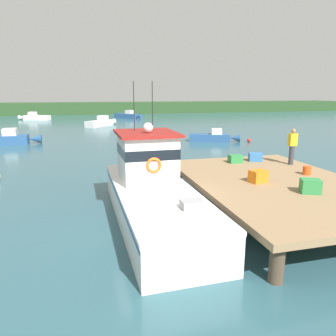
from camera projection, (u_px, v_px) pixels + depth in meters
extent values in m
plane|color=#2D5660|center=(150.00, 224.00, 10.83)|extent=(200.00, 200.00, 0.00)
cylinder|color=#4C3D2D|center=(277.00, 263.00, 7.40)|extent=(0.36, 0.36, 1.00)
cylinder|color=#4C3D2D|center=(178.00, 176.00, 15.12)|extent=(0.36, 0.36, 1.00)
cylinder|color=#4C3D2D|center=(274.00, 170.00, 16.39)|extent=(0.36, 0.36, 1.00)
cube|color=#937551|center=(276.00, 183.00, 11.76)|extent=(6.00, 9.00, 0.20)
cube|color=white|center=(155.00, 206.00, 10.92)|extent=(2.65, 8.05, 1.10)
cone|color=white|center=(132.00, 173.00, 15.51)|extent=(1.13, 1.82, 1.10)
cube|color=#234C9E|center=(155.00, 194.00, 10.82)|extent=(2.67, 7.89, 0.12)
cube|color=white|center=(154.00, 190.00, 10.78)|extent=(2.69, 8.05, 0.12)
cube|color=silver|center=(147.00, 159.00, 11.71)|extent=(1.94, 2.24, 1.80)
cube|color=black|center=(147.00, 150.00, 11.64)|extent=(1.96, 2.26, 0.36)
cube|color=maroon|center=(146.00, 133.00, 11.49)|extent=(2.19, 2.54, 0.10)
sphere|color=white|center=(148.00, 128.00, 11.16)|extent=(0.36, 0.36, 0.36)
cylinder|color=black|center=(134.00, 106.00, 11.65)|extent=(0.03, 0.03, 1.80)
cylinder|color=black|center=(152.00, 106.00, 11.83)|extent=(0.03, 0.03, 1.80)
cube|color=#939399|center=(192.00, 206.00, 8.84)|extent=(0.61, 0.45, 0.36)
torus|color=orange|center=(164.00, 222.00, 8.05)|extent=(0.57, 0.57, 0.12)
torus|color=#EA5119|center=(154.00, 165.00, 10.64)|extent=(0.54, 0.11, 0.54)
cube|color=#2D8442|center=(310.00, 186.00, 10.24)|extent=(0.72, 0.63, 0.46)
cube|color=#3370B2|center=(255.00, 157.00, 15.09)|extent=(0.71, 0.61, 0.38)
cube|color=#2D8442|center=(235.00, 159.00, 14.74)|extent=(0.61, 0.46, 0.37)
cube|color=orange|center=(258.00, 176.00, 11.48)|extent=(0.68, 0.56, 0.45)
cylinder|color=#E04C19|center=(307.00, 170.00, 12.57)|extent=(0.32, 0.32, 0.34)
cylinder|color=#383842|center=(291.00, 155.00, 14.31)|extent=(0.22, 0.22, 0.86)
cube|color=gold|center=(293.00, 140.00, 14.14)|extent=(0.36, 0.22, 0.56)
sphere|color=#9E7051|center=(294.00, 131.00, 14.05)|extent=(0.20, 0.20, 0.20)
cube|color=#285184|center=(126.00, 116.00, 56.24)|extent=(4.09, 4.34, 0.82)
cone|color=#285184|center=(139.00, 117.00, 54.72)|extent=(1.37, 1.39, 0.82)
cube|color=silver|center=(130.00, 112.00, 55.65)|extent=(1.61, 1.61, 0.62)
cube|color=silver|center=(99.00, 123.00, 42.35)|extent=(3.95, 4.30, 0.81)
cone|color=silver|center=(112.00, 122.00, 44.78)|extent=(1.33, 1.37, 0.81)
cube|color=silver|center=(103.00, 118.00, 42.87)|extent=(1.58, 1.58, 0.61)
cube|color=#285184|center=(209.00, 138.00, 29.32)|extent=(3.87, 2.41, 0.67)
cone|color=#285184|center=(235.00, 138.00, 29.07)|extent=(1.10, 0.96, 0.67)
cube|color=silver|center=(217.00, 131.00, 29.11)|extent=(1.20, 1.21, 0.50)
cube|color=#285184|center=(1.00, 140.00, 27.36)|extent=(4.40, 1.46, 0.80)
cone|color=#285184|center=(35.00, 139.00, 28.07)|extent=(1.11, 0.81, 0.80)
cube|color=silver|center=(10.00, 132.00, 27.39)|extent=(1.11, 1.13, 0.60)
cube|color=white|center=(37.00, 118.00, 52.45)|extent=(4.44, 2.81, 0.77)
cone|color=white|center=(22.00, 118.00, 52.77)|extent=(1.27, 1.11, 0.77)
cube|color=silver|center=(32.00, 114.00, 52.39)|extent=(1.38, 1.39, 0.58)
sphere|color=silver|center=(163.00, 131.00, 35.88)|extent=(0.41, 0.41, 0.41)
sphere|color=red|center=(249.00, 140.00, 28.87)|extent=(0.34, 0.34, 0.34)
cube|color=#284723|center=(94.00, 108.00, 68.92)|extent=(120.00, 8.00, 2.40)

